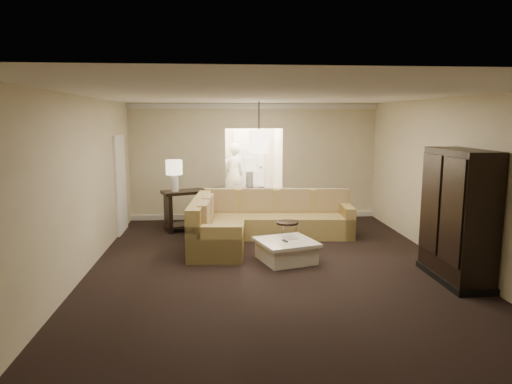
{
  "coord_description": "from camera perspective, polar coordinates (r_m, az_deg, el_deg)",
  "views": [
    {
      "loc": [
        -0.89,
        -7.09,
        2.45
      ],
      "look_at": [
        -0.19,
        1.2,
        1.1
      ],
      "focal_mm": 32.0,
      "sensor_mm": 36.0,
      "label": 1
    }
  ],
  "objects": [
    {
      "name": "ground",
      "position": [
        7.55,
        2.23,
        -9.72
      ],
      "size": [
        8.0,
        8.0,
        0.0
      ],
      "primitive_type": "plane",
      "color": "black",
      "rests_on": "ground"
    },
    {
      "name": "wall_back",
      "position": [
        11.17,
        -0.24,
        3.83
      ],
      "size": [
        6.0,
        0.04,
        2.8
      ],
      "primitive_type": "cube",
      "color": "beige",
      "rests_on": "ground"
    },
    {
      "name": "wall_front",
      "position": [
        3.38,
        10.83,
        -9.07
      ],
      "size": [
        6.0,
        0.04,
        2.8
      ],
      "primitive_type": "cube",
      "color": "beige",
      "rests_on": "ground"
    },
    {
      "name": "wall_left",
      "position": [
        7.47,
        -21.19,
        0.51
      ],
      "size": [
        0.04,
        8.0,
        2.8
      ],
      "primitive_type": "cube",
      "color": "beige",
      "rests_on": "ground"
    },
    {
      "name": "wall_right",
      "position": [
        8.15,
        23.73,
        1.03
      ],
      "size": [
        0.04,
        8.0,
        2.8
      ],
      "primitive_type": "cube",
      "color": "beige",
      "rests_on": "ground"
    },
    {
      "name": "ceiling",
      "position": [
        7.15,
        2.38,
        12.01
      ],
      "size": [
        6.0,
        8.0,
        0.02
      ],
      "primitive_type": "cube",
      "color": "white",
      "rests_on": "wall_back"
    },
    {
      "name": "crown_molding",
      "position": [
        11.08,
        -0.22,
        10.67
      ],
      "size": [
        6.0,
        0.1,
        0.12
      ],
      "primitive_type": "cube",
      "color": "silver",
      "rests_on": "wall_back"
    },
    {
      "name": "baseboard",
      "position": [
        11.33,
        -0.22,
        -2.96
      ],
      "size": [
        6.0,
        0.1,
        0.12
      ],
      "primitive_type": "cube",
      "color": "silver",
      "rests_on": "ground"
    },
    {
      "name": "side_door",
      "position": [
        10.2,
        -16.55,
        0.95
      ],
      "size": [
        0.05,
        0.9,
        2.1
      ],
      "primitive_type": "cube",
      "color": "white",
      "rests_on": "ground"
    },
    {
      "name": "foyer",
      "position": [
        12.51,
        -0.73,
        3.95
      ],
      "size": [
        1.44,
        2.02,
        2.8
      ],
      "color": "beige",
      "rests_on": "ground"
    },
    {
      "name": "sectional_sofa",
      "position": [
        9.24,
        0.14,
        -3.71
      ],
      "size": [
        3.38,
        2.62,
        0.96
      ],
      "rotation": [
        0.0,
        0.0,
        -0.08
      ],
      "color": "brown",
      "rests_on": "ground"
    },
    {
      "name": "coffee_table",
      "position": [
        7.97,
        3.79,
        -7.29
      ],
      "size": [
        1.15,
        1.15,
        0.38
      ],
      "rotation": [
        0.0,
        0.0,
        0.3
      ],
      "color": "silver",
      "rests_on": "ground"
    },
    {
      "name": "console_table",
      "position": [
        10.33,
        -5.3,
        -1.54
      ],
      "size": [
        2.34,
        1.28,
        0.89
      ],
      "rotation": [
        0.0,
        0.0,
        0.35
      ],
      "color": "black",
      "rests_on": "ground"
    },
    {
      "name": "armoire",
      "position": [
        7.49,
        23.88,
        -3.07
      ],
      "size": [
        0.6,
        1.39,
        2.0
      ],
      "color": "black",
      "rests_on": "ground"
    },
    {
      "name": "drink_table",
      "position": [
        8.64,
        3.92,
        -4.69
      ],
      "size": [
        0.42,
        0.42,
        0.53
      ],
      "rotation": [
        0.0,
        0.0,
        -0.12
      ],
      "color": "black",
      "rests_on": "ground"
    },
    {
      "name": "table_lamp_left",
      "position": [
        9.95,
        -10.19,
        2.66
      ],
      "size": [
        0.35,
        0.35,
        0.68
      ],
      "color": "silver",
      "rests_on": "console_table"
    },
    {
      "name": "table_lamp_right",
      "position": [
        10.54,
        -0.82,
        3.17
      ],
      "size": [
        0.35,
        0.35,
        0.68
      ],
      "color": "silver",
      "rests_on": "console_table"
    },
    {
      "name": "pendant_light",
      "position": [
        9.84,
        0.37,
        6.32
      ],
      "size": [
        0.38,
        0.38,
        1.09
      ],
      "color": "black",
      "rests_on": "ceiling"
    },
    {
      "name": "person",
      "position": [
        12.78,
        -2.83,
        2.61
      ],
      "size": [
        0.83,
        0.68,
        1.96
      ],
      "primitive_type": "imported",
      "rotation": [
        0.0,
        0.0,
        3.48
      ],
      "color": "beige",
      "rests_on": "ground"
    }
  ]
}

